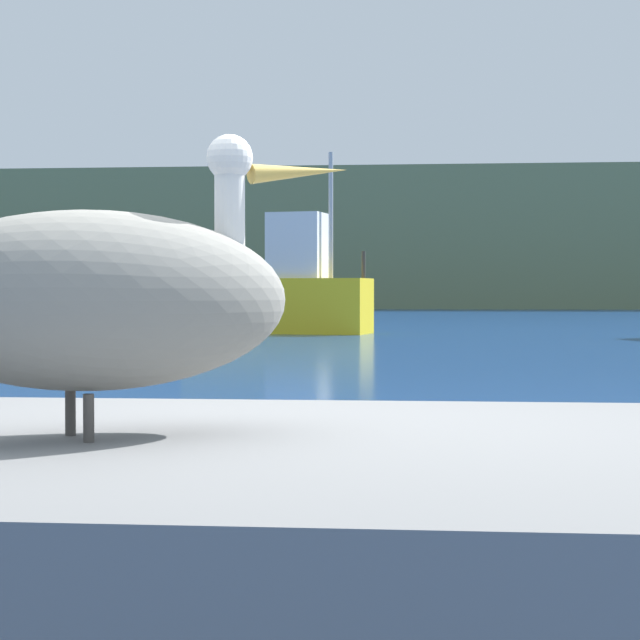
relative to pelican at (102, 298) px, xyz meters
name	(u,v)px	position (x,y,z in m)	size (l,w,h in m)	color
ground_plane	(260,617)	(0.35, 0.63, -1.07)	(260.00, 260.00, 0.00)	navy
hillside_backdrop	(422,242)	(0.35, 77.56, 3.52)	(140.00, 16.34, 9.18)	#6B7A51
pier_dock	(100,558)	(-0.01, -0.01, -0.73)	(3.62, 2.32, 0.68)	slate
pelican	(102,298)	(0.00, 0.00, 0.00)	(1.29, 1.04, 0.87)	gray
fishing_boat_yellow	(282,293)	(-2.97, 26.74, -0.01)	(5.06, 2.39, 4.72)	yellow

